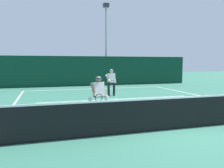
{
  "coord_description": "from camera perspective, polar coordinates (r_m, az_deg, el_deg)",
  "views": [
    {
      "loc": [
        -4.0,
        -6.1,
        2.06
      ],
      "look_at": [
        -0.67,
        4.91,
        1.0
      ],
      "focal_mm": 36.53,
      "sensor_mm": 36.0,
      "label": 1
    }
  ],
  "objects": [
    {
      "name": "light_pole",
      "position": [
        22.63,
        -1.49,
        12.08
      ],
      "size": [
        0.55,
        0.44,
        7.77
      ],
      "color": "#9EA39E",
      "rests_on": "ground_plane"
    },
    {
      "name": "court_line_baseline_far",
      "position": [
        18.34,
        -4.09,
        -1.18
      ],
      "size": [
        10.9,
        0.1,
        0.01
      ],
      "primitive_type": "cube",
      "color": "white",
      "rests_on": "ground_plane"
    },
    {
      "name": "back_fence_windscreen",
      "position": [
        20.76,
        -5.68,
        3.25
      ],
      "size": [
        19.39,
        0.12,
        2.67
      ],
      "primitive_type": "cube",
      "color": "#0D3827",
      "rests_on": "ground_plane"
    },
    {
      "name": "player_near",
      "position": [
        8.76,
        -3.36,
        -2.66
      ],
      "size": [
        0.89,
        0.86,
        1.57
      ],
      "rotation": [
        0.0,
        0.0,
        3.35
      ],
      "color": "silver",
      "rests_on": "ground_plane"
    },
    {
      "name": "tennis_net",
      "position": [
        7.45,
        16.2,
        -6.88
      ],
      "size": [
        11.94,
        0.09,
        1.09
      ],
      "color": "#1E4723",
      "rests_on": "ground_plane"
    },
    {
      "name": "tennis_ball",
      "position": [
        12.82,
        5.97,
        -3.86
      ],
      "size": [
        0.07,
        0.07,
        0.07
      ],
      "primitive_type": "sphere",
      "color": "#D1E033",
      "rests_on": "ground_plane"
    },
    {
      "name": "court_line_centre",
      "position": [
        10.33,
        6.38,
        -6.26
      ],
      "size": [
        0.1,
        6.4,
        0.01
      ],
      "primitive_type": "cube",
      "color": "white",
      "rests_on": "ground_plane"
    },
    {
      "name": "player_far",
      "position": [
        14.2,
        -0.16,
        0.69
      ],
      "size": [
        0.7,
        0.92,
        1.68
      ],
      "rotation": [
        0.0,
        0.0,
        3.38
      ],
      "color": "black",
      "rests_on": "ground_plane"
    },
    {
      "name": "ground_plane",
      "position": [
        7.58,
        16.1,
        -10.73
      ],
      "size": [
        80.0,
        80.0,
        0.0
      ],
      "primitive_type": "plane",
      "color": "#2E6653"
    },
    {
      "name": "court_line_service",
      "position": [
        13.06,
        1.25,
        -3.8
      ],
      "size": [
        8.89,
        0.1,
        0.01
      ],
      "primitive_type": "cube",
      "color": "white",
      "rests_on": "ground_plane"
    }
  ]
}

